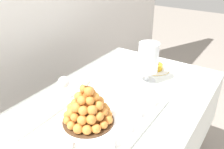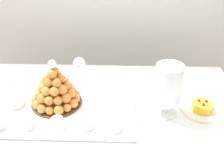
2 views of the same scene
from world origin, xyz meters
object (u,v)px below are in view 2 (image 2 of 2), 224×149
(dessert_cup_mid_right, at_px, (87,124))
(dessert_cup_right, at_px, (115,125))
(dessert_cup_mid_left, at_px, (29,123))
(wine_glass, at_px, (79,64))
(serving_tray, at_px, (65,109))
(fruit_tart_plate, at_px, (202,108))
(dessert_cup_centre, at_px, (57,124))
(croquembouche, at_px, (55,88))
(creme_brulee_ramekin, at_px, (15,103))
(macaron_goblet, at_px, (168,84))

(dessert_cup_mid_right, distance_m, dessert_cup_right, 0.12)
(dessert_cup_mid_left, relative_size, wine_glass, 0.36)
(serving_tray, distance_m, fruit_tart_plate, 0.67)
(serving_tray, bearing_deg, dessert_cup_centre, -90.43)
(croquembouche, relative_size, creme_brulee_ramekin, 2.86)
(dessert_cup_centre, height_order, fruit_tart_plate, dessert_cup_centre)
(serving_tray, xyz_separation_m, croquembouche, (-0.05, 0.04, 0.09))
(creme_brulee_ramekin, height_order, wine_glass, wine_glass)
(fruit_tart_plate, bearing_deg, serving_tray, -178.76)
(croquembouche, distance_m, dessert_cup_mid_right, 0.25)
(dessert_cup_mid_left, relative_size, dessert_cup_centre, 0.89)
(dessert_cup_mid_right, bearing_deg, macaron_goblet, 19.20)
(dessert_cup_centre, xyz_separation_m, wine_glass, (0.04, 0.42, 0.07))
(dessert_cup_centre, relative_size, dessert_cup_right, 0.92)
(dessert_cup_right, xyz_separation_m, creme_brulee_ramekin, (-0.49, 0.16, -0.01))
(dessert_cup_mid_left, bearing_deg, serving_tray, 47.41)
(serving_tray, distance_m, dessert_cup_mid_right, 0.19)
(croquembouche, height_order, creme_brulee_ramekin, croquembouche)
(creme_brulee_ramekin, xyz_separation_m, macaron_goblet, (0.73, -0.03, 0.14))
(dessert_cup_right, bearing_deg, fruit_tart_plate, 20.84)
(croquembouche, height_order, dessert_cup_mid_left, croquembouche)
(dessert_cup_mid_left, relative_size, macaron_goblet, 0.19)
(croquembouche, xyz_separation_m, dessert_cup_mid_left, (-0.08, -0.18, -0.06))
(serving_tray, height_order, wine_glass, wine_glass)
(dessert_cup_right, relative_size, fruit_tart_plate, 0.30)
(dessert_cup_mid_right, bearing_deg, croquembouche, 134.66)
(dessert_cup_mid_right, xyz_separation_m, wine_glass, (-0.09, 0.41, 0.08))
(creme_brulee_ramekin, bearing_deg, macaron_goblet, -2.15)
(wine_glass, bearing_deg, fruit_tart_plate, -22.47)
(serving_tray, xyz_separation_m, dessert_cup_centre, (-0.00, -0.15, 0.03))
(fruit_tart_plate, relative_size, wine_glass, 1.44)
(dessert_cup_mid_right, distance_m, fruit_tart_plate, 0.56)
(creme_brulee_ramekin, bearing_deg, dessert_cup_right, -18.19)
(dessert_cup_centre, bearing_deg, fruit_tart_plate, 13.87)
(dessert_cup_right, distance_m, creme_brulee_ramekin, 0.52)
(serving_tray, bearing_deg, dessert_cup_mid_left, -132.59)
(dessert_cup_mid_left, bearing_deg, creme_brulee_ramekin, 125.88)
(dessert_cup_centre, bearing_deg, wine_glass, 84.28)
(croquembouche, distance_m, wine_glass, 0.25)
(macaron_goblet, bearing_deg, creme_brulee_ramekin, 177.85)
(croquembouche, relative_size, dessert_cup_mid_left, 4.80)
(creme_brulee_ramekin, distance_m, fruit_tart_plate, 0.91)
(dessert_cup_mid_right, xyz_separation_m, fruit_tart_plate, (0.54, 0.15, -0.01))
(dessert_cup_right, height_order, macaron_goblet, macaron_goblet)
(dessert_cup_right, height_order, creme_brulee_ramekin, dessert_cup_right)
(dessert_cup_mid_left, relative_size, fruit_tart_plate, 0.25)
(dessert_cup_centre, distance_m, macaron_goblet, 0.52)
(croquembouche, xyz_separation_m, dessert_cup_mid_right, (0.17, -0.17, -0.07))
(dessert_cup_mid_left, distance_m, wine_glass, 0.45)
(croquembouche, bearing_deg, dessert_cup_centre, -76.78)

